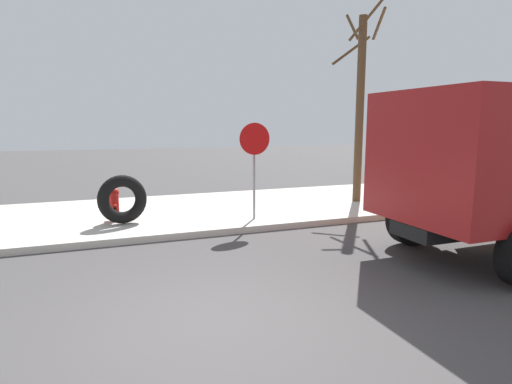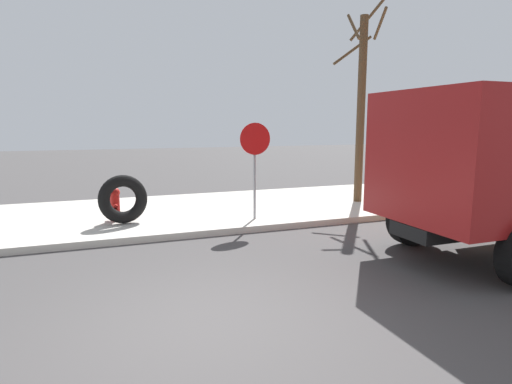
{
  "view_description": "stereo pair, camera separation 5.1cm",
  "coord_description": "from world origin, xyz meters",
  "px_view_note": "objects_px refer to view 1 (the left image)",
  "views": [
    {
      "loc": [
        -1.16,
        -4.72,
        2.43
      ],
      "look_at": [
        1.74,
        2.86,
        1.13
      ],
      "focal_mm": 29.52,
      "sensor_mm": 36.0,
      "label": 1
    },
    {
      "loc": [
        -1.11,
        -4.74,
        2.43
      ],
      "look_at": [
        1.74,
        2.86,
        1.13
      ],
      "focal_mm": 29.52,
      "sensor_mm": 36.0,
      "label": 2
    }
  ],
  "objects_px": {
    "fire_hydrant": "(114,203)",
    "bare_tree": "(360,103)",
    "loose_tire": "(122,199)",
    "stop_sign": "(254,153)"
  },
  "relations": [
    {
      "from": "fire_hydrant",
      "to": "loose_tire",
      "type": "height_order",
      "value": "loose_tire"
    },
    {
      "from": "fire_hydrant",
      "to": "bare_tree",
      "type": "bearing_deg",
      "value": 1.8
    },
    {
      "from": "fire_hydrant",
      "to": "bare_tree",
      "type": "height_order",
      "value": "bare_tree"
    },
    {
      "from": "fire_hydrant",
      "to": "stop_sign",
      "type": "bearing_deg",
      "value": -17.4
    },
    {
      "from": "loose_tire",
      "to": "stop_sign",
      "type": "xyz_separation_m",
      "value": [
        3.03,
        -0.64,
        1.05
      ]
    },
    {
      "from": "stop_sign",
      "to": "bare_tree",
      "type": "distance_m",
      "value": 4.17
    },
    {
      "from": "loose_tire",
      "to": "bare_tree",
      "type": "xyz_separation_m",
      "value": [
        6.8,
        0.58,
        2.34
      ]
    },
    {
      "from": "loose_tire",
      "to": "stop_sign",
      "type": "height_order",
      "value": "stop_sign"
    },
    {
      "from": "fire_hydrant",
      "to": "loose_tire",
      "type": "xyz_separation_m",
      "value": [
        0.17,
        -0.36,
        0.15
      ]
    },
    {
      "from": "fire_hydrant",
      "to": "loose_tire",
      "type": "distance_m",
      "value": 0.43
    }
  ]
}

